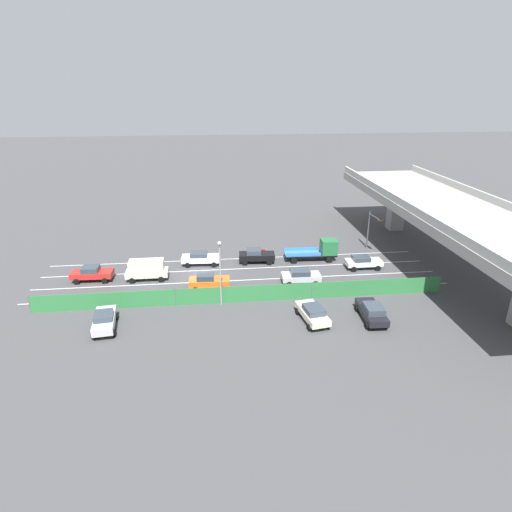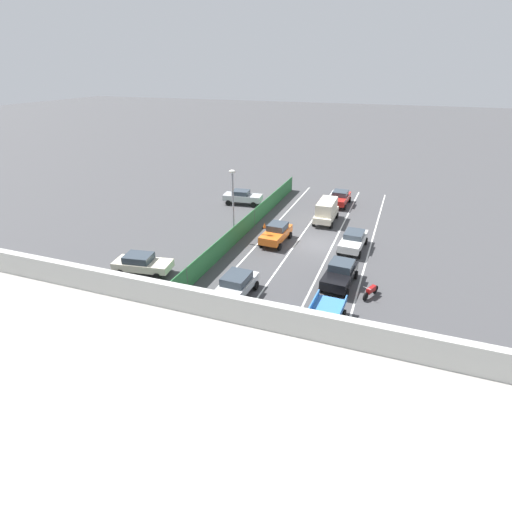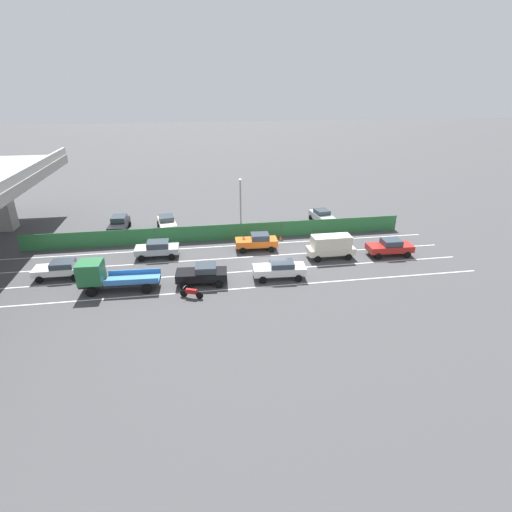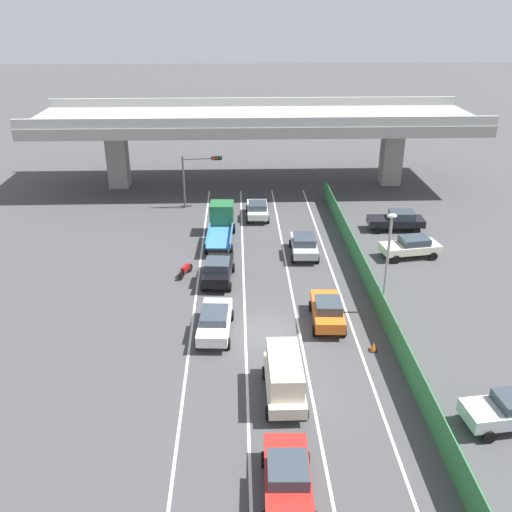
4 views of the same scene
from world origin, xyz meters
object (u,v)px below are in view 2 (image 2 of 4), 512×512
Objects in this scene: car_taxi_orange at (276,233)px; parked_sedan_cream at (142,263)px; car_sedan_silver at (236,285)px; traffic_cone at (265,226)px; car_hatchback_white at (353,240)px; flatbed_truck_blue at (315,330)px; street_lamp at (233,199)px; parked_wagon_silver at (242,197)px; car_van_cream at (326,210)px; car_sedan_red at (340,198)px; motorcycle at (371,291)px; parked_sedan_dark at (88,297)px; car_sedan_white at (232,373)px; traffic_light at (334,406)px; car_sedan_black at (340,273)px.

parked_sedan_cream is at bearing 50.29° from car_taxi_orange.
traffic_cone is at bearing -79.28° from car_sedan_silver.
traffic_cone is at bearing -13.12° from car_hatchback_white.
flatbed_truck_blue is 0.98× the size of street_lamp.
parked_wagon_silver is (7.37, -19.21, -0.00)m from car_sedan_silver.
car_sedan_red is (-0.36, -6.03, -0.38)m from car_van_cream.
car_sedan_red is at bearing -117.03° from parked_sedan_cream.
parked_sedan_dark is at bearing 24.96° from motorcycle.
car_sedan_white is 12.20m from parked_sedan_dark.
car_sedan_white is 12.63m from motorcycle.
car_van_cream is at bearing -80.31° from flatbed_truck_blue.
traffic_light is (-2.19, 22.11, 2.68)m from car_hatchback_white.
street_lamp reaches higher than car_sedan_black.
car_van_cream is 17.03m from car_sedan_silver.
motorcycle is at bearing 156.24° from street_lamp.
street_lamp is (-4.53, -13.66, 3.14)m from parked_sedan_dark.
parked_sedan_dark reaches higher than car_hatchback_white.
car_taxi_orange is at bearing -64.20° from flatbed_truck_blue.
parked_wagon_silver reaches higher than car_sedan_white.
motorcycle is 19.07m from parked_sedan_dark.
parked_wagon_silver is 18.64m from parked_sedan_cream.
parked_sedan_dark is at bearing 31.18° from car_sedan_black.
car_sedan_silver is 0.96× the size of car_sedan_black.
traffic_cone is at bearing -41.05° from motorcycle.
street_lamp is (10.42, 2.11, 3.17)m from car_hatchback_white.
car_sedan_black is 0.69× the size of flatbed_truck_blue.
traffic_cone is (-5.65, -12.40, -0.62)m from parked_sedan_cream.
car_hatchback_white is at bearing 148.99° from parked_wagon_silver.
car_hatchback_white is 16.14m from parked_wagon_silver.
car_hatchback_white is at bearing -172.35° from car_taxi_orange.
flatbed_truck_blue is at bearing -176.00° from parked_sedan_dark.
street_lamp is (-3.41, 10.42, 3.15)m from parked_wagon_silver.
car_sedan_white is 0.66× the size of flatbed_truck_blue.
traffic_light is at bearing 89.40° from motorcycle.
car_hatchback_white is 0.71× the size of street_lamp.
traffic_cone is (5.72, -21.14, -0.59)m from car_sedan_white.
motorcycle is (-8.80, -3.18, -0.45)m from car_sedan_silver.
car_van_cream is at bearing -117.68° from parked_sedan_dark.
car_sedan_red reaches higher than parked_wagon_silver.
car_sedan_black is at bearing -23.01° from motorcycle.
parked_wagon_silver is (10.60, 3.59, 0.00)m from car_sedan_red.
traffic_light is (-17.14, 6.34, 2.66)m from parked_sedan_dark.
car_sedan_white is (-0.39, 24.94, -0.42)m from car_van_cream.
car_van_cream is 10.53m from parked_wagon_silver.
car_taxi_orange is (0.29, -9.99, 0.02)m from car_sedan_silver.
car_sedan_silver reaches higher than car_hatchback_white.
motorcycle is 14.39m from street_lamp.
car_van_cream is at bearing -130.52° from street_lamp.
car_sedan_black is 0.93× the size of parked_sedan_dark.
car_hatchback_white is 2.56× the size of motorcycle.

